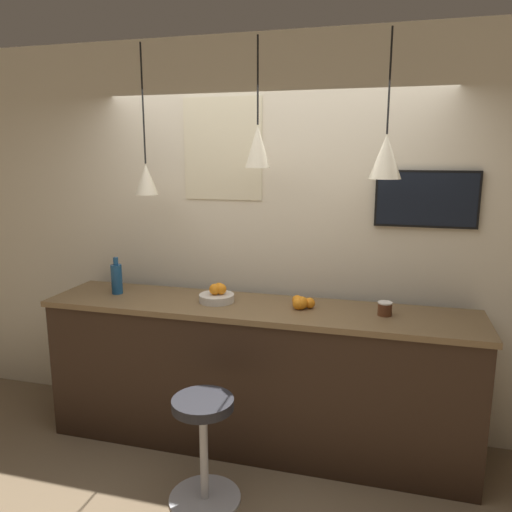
{
  "coord_description": "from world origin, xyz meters",
  "views": [
    {
      "loc": [
        0.87,
        -2.51,
        2.07
      ],
      "look_at": [
        0.0,
        0.66,
        1.39
      ],
      "focal_mm": 35.0,
      "sensor_mm": 36.0,
      "label": 1
    }
  ],
  "objects_px": {
    "juice_bottle": "(117,278)",
    "spread_jar": "(385,309)",
    "bar_stool": "(204,435)",
    "fruit_bowl": "(217,295)",
    "mounted_tv": "(426,199)"
  },
  "relations": [
    {
      "from": "mounted_tv",
      "to": "juice_bottle",
      "type": "bearing_deg",
      "value": -170.99
    },
    {
      "from": "juice_bottle",
      "to": "spread_jar",
      "type": "bearing_deg",
      "value": 0.0
    },
    {
      "from": "spread_jar",
      "to": "mounted_tv",
      "type": "relative_size",
      "value": 0.14
    },
    {
      "from": "bar_stool",
      "to": "fruit_bowl",
      "type": "xyz_separation_m",
      "value": [
        -0.15,
        0.7,
        0.66
      ]
    },
    {
      "from": "fruit_bowl",
      "to": "juice_bottle",
      "type": "relative_size",
      "value": 0.9
    },
    {
      "from": "juice_bottle",
      "to": "bar_stool",
      "type": "bearing_deg",
      "value": -36.39
    },
    {
      "from": "bar_stool",
      "to": "mounted_tv",
      "type": "relative_size",
      "value": 0.99
    },
    {
      "from": "fruit_bowl",
      "to": "spread_jar",
      "type": "relative_size",
      "value": 2.68
    },
    {
      "from": "fruit_bowl",
      "to": "mounted_tv",
      "type": "relative_size",
      "value": 0.37
    },
    {
      "from": "fruit_bowl",
      "to": "mounted_tv",
      "type": "xyz_separation_m",
      "value": [
        1.38,
        0.34,
        0.68
      ]
    },
    {
      "from": "bar_stool",
      "to": "fruit_bowl",
      "type": "height_order",
      "value": "fruit_bowl"
    },
    {
      "from": "bar_stool",
      "to": "spread_jar",
      "type": "distance_m",
      "value": 1.38
    },
    {
      "from": "spread_jar",
      "to": "mounted_tv",
      "type": "height_order",
      "value": "mounted_tv"
    },
    {
      "from": "mounted_tv",
      "to": "fruit_bowl",
      "type": "bearing_deg",
      "value": -166.1
    },
    {
      "from": "juice_bottle",
      "to": "spread_jar",
      "type": "relative_size",
      "value": 2.98
    }
  ]
}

